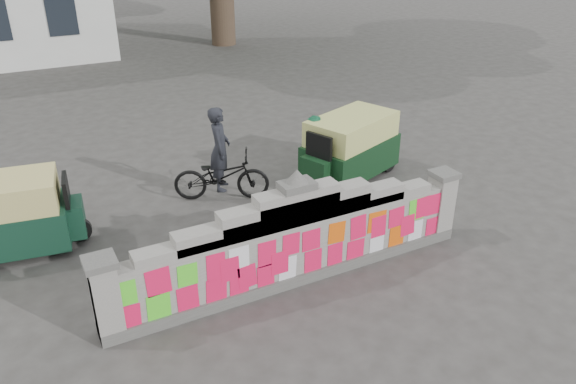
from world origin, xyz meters
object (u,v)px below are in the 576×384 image
object	(u,v)px
cyclist_rider	(220,160)
rickshaw_left	(5,216)
pedestrian	(315,149)
rickshaw_right	(349,147)
cyclist_bike	(221,176)

from	to	relation	value
cyclist_rider	rickshaw_left	world-z (taller)	cyclist_rider
pedestrian	rickshaw_right	xyz separation A→B (m)	(0.77, -0.21, -0.01)
cyclist_bike	pedestrian	distance (m)	2.21
cyclist_bike	rickshaw_right	size ratio (longest dim) A/B	0.74
cyclist_bike	cyclist_rider	xyz separation A→B (m)	(-0.00, 0.00, 0.36)
cyclist_bike	rickshaw_left	distance (m)	4.14
rickshaw_left	rickshaw_right	distance (m)	7.09
cyclist_rider	rickshaw_right	world-z (taller)	cyclist_rider
cyclist_rider	pedestrian	bearing A→B (deg)	-69.10
pedestrian	rickshaw_right	size ratio (longest dim) A/B	0.56
pedestrian	rickshaw_left	size ratio (longest dim) A/B	0.58
pedestrian	rickshaw_right	world-z (taller)	pedestrian
rickshaw_left	rickshaw_right	world-z (taller)	rickshaw_right
pedestrian	cyclist_bike	bearing A→B (deg)	-127.15
rickshaw_right	cyclist_bike	bearing A→B (deg)	-27.44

